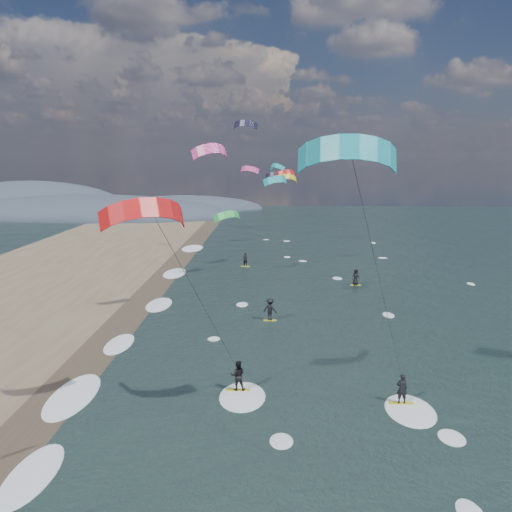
{
  "coord_description": "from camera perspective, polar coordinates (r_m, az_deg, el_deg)",
  "views": [
    {
      "loc": [
        -0.03,
        -23.89,
        13.32
      ],
      "look_at": [
        -1.0,
        12.0,
        7.0
      ],
      "focal_mm": 40.0,
      "sensor_mm": 36.0,
      "label": 1
    }
  ],
  "objects": [
    {
      "name": "kitesurfer_near_b",
      "position": [
        27.47,
        -7.4,
        -1.66
      ],
      "size": [
        7.19,
        8.93,
        12.25
      ],
      "color": "gold",
      "rests_on": "ground"
    },
    {
      "name": "ground",
      "position": [
        27.35,
        1.5,
        -19.16
      ],
      "size": [
        260.0,
        260.0,
        0.0
      ],
      "primitive_type": "plane",
      "color": "black",
      "rests_on": "ground"
    },
    {
      "name": "far_kitesurfers",
      "position": [
        53.98,
        3.58,
        -3.34
      ],
      "size": [
        13.1,
        24.01,
        1.86
      ],
      "color": "gold",
      "rests_on": "ground"
    },
    {
      "name": "kitesurfer_near_a",
      "position": [
        24.87,
        10.78,
        4.35
      ],
      "size": [
        7.67,
        8.35,
        14.72
      ],
      "color": "gold",
      "rests_on": "ground"
    },
    {
      "name": "coastal_hills",
      "position": [
        139.8,
        -17.2,
        4.07
      ],
      "size": [
        80.0,
        41.0,
        15.0
      ],
      "color": "#3D4756",
      "rests_on": "ground"
    },
    {
      "name": "shoreline_surf",
      "position": [
        42.26,
        -13.46,
        -8.67
      ],
      "size": [
        2.4,
        79.4,
        0.11
      ],
      "color": "white",
      "rests_on": "ground"
    },
    {
      "name": "bg_kite_field",
      "position": [
        85.35,
        1.13,
        8.65
      ],
      "size": [
        10.98,
        75.68,
        11.74
      ],
      "color": "teal",
      "rests_on": "ground"
    },
    {
      "name": "wet_sand_strip",
      "position": [
        38.32,
        -17.07,
        -10.81
      ],
      "size": [
        3.0,
        240.0,
        0.0
      ],
      "primitive_type": "cube",
      "color": "#382D23",
      "rests_on": "ground"
    }
  ]
}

